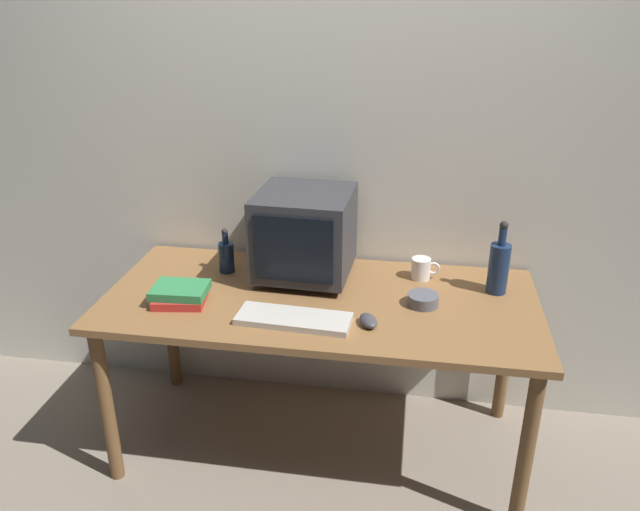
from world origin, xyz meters
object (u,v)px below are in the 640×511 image
(book_stack, at_px, (180,294))
(cd_spindle, at_px, (423,300))
(crt_monitor, at_px, (305,234))
(bottle_tall, at_px, (499,266))
(keyboard, at_px, (294,319))
(bottle_short, at_px, (226,256))
(mug, at_px, (422,268))
(computer_mouse, at_px, (368,321))

(book_stack, height_order, cd_spindle, book_stack)
(crt_monitor, xyz_separation_m, book_stack, (-0.44, -0.31, -0.16))
(book_stack, relative_size, cd_spindle, 1.83)
(crt_monitor, height_order, bottle_tall, crt_monitor)
(crt_monitor, xyz_separation_m, keyboard, (0.03, -0.39, -0.18))
(keyboard, height_order, bottle_short, bottle_short)
(crt_monitor, distance_m, keyboard, 0.43)
(bottle_short, distance_m, book_stack, 0.32)
(mug, bearing_deg, book_stack, -158.37)
(computer_mouse, xyz_separation_m, bottle_short, (-0.64, 0.36, 0.06))
(cd_spindle, bearing_deg, keyboard, -155.87)
(computer_mouse, relative_size, book_stack, 0.46)
(bottle_short, bearing_deg, computer_mouse, -29.14)
(mug, height_order, cd_spindle, mug)
(computer_mouse, distance_m, bottle_tall, 0.60)
(bottle_tall, height_order, mug, bottle_tall)
(bottle_short, height_order, mug, bottle_short)
(keyboard, bearing_deg, mug, 47.48)
(bottle_tall, height_order, book_stack, bottle_tall)
(keyboard, bearing_deg, computer_mouse, 7.53)
(keyboard, xyz_separation_m, bottle_short, (-0.37, 0.38, 0.06))
(computer_mouse, height_order, bottle_short, bottle_short)
(keyboard, xyz_separation_m, bottle_tall, (0.75, 0.37, 0.10))
(mug, bearing_deg, keyboard, -135.75)
(crt_monitor, bearing_deg, bottle_short, -178.49)
(crt_monitor, bearing_deg, keyboard, -85.51)
(bottle_short, xyz_separation_m, cd_spindle, (0.84, -0.17, -0.05))
(mug, xyz_separation_m, cd_spindle, (0.01, -0.24, -0.02))
(computer_mouse, xyz_separation_m, book_stack, (-0.74, 0.06, 0.02))
(crt_monitor, xyz_separation_m, bottle_tall, (0.78, -0.02, -0.08))
(book_stack, bearing_deg, crt_monitor, 35.36)
(crt_monitor, relative_size, cd_spindle, 3.36)
(book_stack, bearing_deg, cd_spindle, 7.96)
(keyboard, height_order, mug, mug)
(computer_mouse, height_order, book_stack, book_stack)
(keyboard, relative_size, bottle_tall, 1.39)
(cd_spindle, bearing_deg, crt_monitor, 160.20)
(mug, relative_size, cd_spindle, 1.00)
(keyboard, height_order, cd_spindle, cd_spindle)
(crt_monitor, distance_m, computer_mouse, 0.51)
(keyboard, xyz_separation_m, mug, (0.46, 0.44, 0.03))
(book_stack, xyz_separation_m, cd_spindle, (0.93, 0.13, -0.01))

